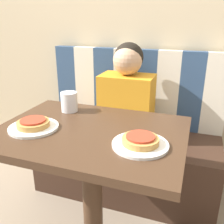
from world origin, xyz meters
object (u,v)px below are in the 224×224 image
object	(u,v)px
person	(127,93)
drinking_cup	(69,102)
plate_right	(140,145)
plate_left	(34,127)
pizza_right	(140,140)
pizza_left	(33,123)

from	to	relation	value
person	drinking_cup	xyz separation A→B (m)	(-0.20, -0.41, 0.04)
plate_right	drinking_cup	bearing A→B (deg)	150.10
plate_left	plate_right	distance (m)	0.50
person	pizza_right	bearing A→B (deg)	-69.70
plate_left	person	bearing A→B (deg)	69.70
drinking_cup	plate_right	bearing A→B (deg)	-29.90
plate_left	pizza_left	size ratio (longest dim) A/B	1.54
plate_left	drinking_cup	xyz separation A→B (m)	(0.04, 0.26, 0.05)
person	pizza_right	size ratio (longest dim) A/B	4.30
pizza_right	plate_left	bearing A→B (deg)	180.00
plate_right	drinking_cup	world-z (taller)	drinking_cup
person	plate_right	bearing A→B (deg)	-69.70
pizza_right	person	bearing A→B (deg)	110.30
plate_right	pizza_right	world-z (taller)	pizza_right
plate_left	pizza_right	xyz separation A→B (m)	(0.50, 0.00, 0.02)
plate_right	pizza_left	size ratio (longest dim) A/B	1.54
person	pizza_left	xyz separation A→B (m)	(-0.25, -0.67, 0.02)
pizza_left	drinking_cup	world-z (taller)	drinking_cup
plate_left	plate_right	xyz separation A→B (m)	(0.50, 0.00, 0.00)
pizza_right	drinking_cup	world-z (taller)	drinking_cup
drinking_cup	plate_left	bearing A→B (deg)	-99.54
pizza_left	drinking_cup	xyz separation A→B (m)	(0.04, 0.26, 0.03)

